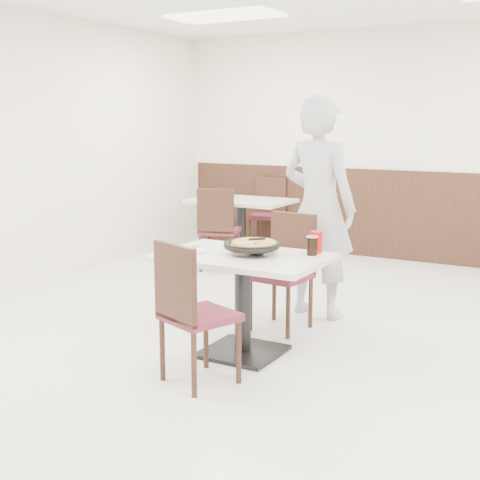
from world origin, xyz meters
The scene contains 20 objects.
floor centered at (0.00, 0.00, 0.00)m, with size 7.00×7.00×0.00m, color #B2B3AE.
wall_back centered at (0.00, 3.50, 1.40)m, with size 6.00×0.04×2.80m, color silver.
wainscot_back centered at (0.00, 3.48, 0.55)m, with size 5.90×0.03×1.10m, color black.
fluo_panel_c centered at (-1.50, 1.80, 2.78)m, with size 1.20×0.60×0.02m, color white.
main_table centered at (-0.04, -0.40, 0.38)m, with size 1.20×0.80×0.75m, color beige, non-canonical shape.
chair_near centered at (-0.02, -1.00, 0.47)m, with size 0.42×0.42×0.95m, color black, non-canonical shape.
chair_far centered at (-0.06, 0.28, 0.47)m, with size 0.42×0.42×0.95m, color black, non-canonical shape.
trivet centered at (0.03, -0.33, 0.77)m, with size 0.11×0.11×0.04m, color black.
pizza_pan centered at (0.01, -0.35, 0.79)m, with size 0.34×0.34×0.01m, color black.
pizza centered at (0.01, -0.33, 0.81)m, with size 0.34×0.34×0.02m, color gold.
pizza_server centered at (0.01, -0.38, 0.84)m, with size 0.08×0.10×0.00m, color silver.
napkin centered at (-0.44, -0.53, 0.75)m, with size 0.17×0.17×0.00m, color white.
side_plate centered at (-0.42, -0.50, 0.76)m, with size 0.19×0.19×0.01m, color white.
fork centered at (-0.45, -0.46, 0.77)m, with size 0.02×0.17×0.00m, color silver.
cola_glass centered at (0.40, -0.16, 0.81)m, with size 0.08×0.08×0.13m, color black.
red_cup centered at (0.39, -0.08, 0.83)m, with size 0.08×0.08×0.16m, color #BF0109.
diner_person centered at (0.03, 0.81, 0.96)m, with size 0.70×0.46×1.92m, color silver.
bg_table_left centered at (-1.71, 2.52, 0.38)m, with size 1.20×0.80×0.75m, color beige, non-canonical shape.
bg_chair_left_near centered at (-1.66, 1.94, 0.47)m, with size 0.42×0.42×0.95m, color black, non-canonical shape.
bg_chair_left_far centered at (-1.72, 3.22, 0.47)m, with size 0.42×0.42×0.95m, color black, non-canonical shape.
Camera 1 is at (2.28, -4.52, 1.72)m, focal length 50.00 mm.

